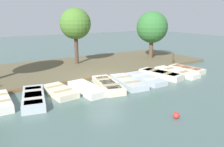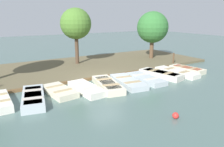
% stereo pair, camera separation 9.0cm
% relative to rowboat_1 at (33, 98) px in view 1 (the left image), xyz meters
% --- Properties ---
extents(ground_plane, '(80.00, 80.00, 0.00)m').
position_rel_rowboat_1_xyz_m(ground_plane, '(-1.10, 5.01, -0.21)').
color(ground_plane, '#4C6660').
extents(shore_bank, '(8.00, 24.00, 0.21)m').
position_rel_rowboat_1_xyz_m(shore_bank, '(-6.10, 5.01, -0.11)').
color(shore_bank, brown).
rests_on(shore_bank, ground_plane).
extents(dock_walkway, '(1.18, 16.74, 0.18)m').
position_rel_rowboat_1_xyz_m(dock_walkway, '(-2.52, 5.01, -0.12)').
color(dock_walkway, brown).
rests_on(dock_walkway, ground_plane).
extents(rowboat_1, '(3.60, 1.77, 0.43)m').
position_rel_rowboat_1_xyz_m(rowboat_1, '(0.00, 0.00, 0.00)').
color(rowboat_1, '#B2BCC1').
rests_on(rowboat_1, ground_plane).
extents(rowboat_2, '(2.83, 1.56, 0.36)m').
position_rel_rowboat_1_xyz_m(rowboat_2, '(-0.41, 1.55, -0.03)').
color(rowboat_2, beige).
rests_on(rowboat_2, ground_plane).
extents(rowboat_3, '(3.10, 1.32, 0.41)m').
position_rel_rowboat_1_xyz_m(rowboat_3, '(0.06, 3.08, -0.01)').
color(rowboat_3, silver).
rests_on(rowboat_3, ground_plane).
extents(rowboat_4, '(3.60, 1.74, 0.42)m').
position_rel_rowboat_1_xyz_m(rowboat_4, '(0.07, 4.55, -0.01)').
color(rowboat_4, beige).
rests_on(rowboat_4, ground_plane).
extents(rowboat_5, '(3.60, 1.72, 0.35)m').
position_rel_rowboat_1_xyz_m(rowboat_5, '(0.10, 6.11, -0.04)').
color(rowboat_5, '#B2BCC1').
rests_on(rowboat_5, ground_plane).
extents(rowboat_6, '(3.23, 1.19, 0.35)m').
position_rel_rowboat_1_xyz_m(rowboat_6, '(0.15, 7.62, -0.04)').
color(rowboat_6, '#B2BCC1').
rests_on(rowboat_6, ground_plane).
extents(rowboat_7, '(3.48, 1.83, 0.44)m').
position_rel_rowboat_1_xyz_m(rowboat_7, '(-0.07, 9.22, 0.01)').
color(rowboat_7, beige).
rests_on(rowboat_7, ground_plane).
extents(rowboat_8, '(3.68, 1.44, 0.36)m').
position_rel_rowboat_1_xyz_m(rowboat_8, '(-0.02, 10.84, -0.03)').
color(rowboat_8, silver).
rests_on(rowboat_8, ground_plane).
extents(rowboat_9, '(2.92, 1.48, 0.40)m').
position_rel_rowboat_1_xyz_m(rowboat_9, '(-0.18, 12.21, -0.01)').
color(rowboat_9, beige).
rests_on(rowboat_9, ground_plane).
extents(mooring_post_far, '(0.13, 0.13, 1.18)m').
position_rel_rowboat_1_xyz_m(mooring_post_far, '(-2.50, 13.01, 0.38)').
color(mooring_post_far, brown).
rests_on(mooring_post_far, ground_plane).
extents(buoy, '(0.29, 0.29, 0.29)m').
position_rel_rowboat_1_xyz_m(buoy, '(5.39, 5.05, -0.07)').
color(buoy, red).
rests_on(buoy, ground_plane).
extents(park_tree_left, '(2.73, 2.73, 5.15)m').
position_rel_rowboat_1_xyz_m(park_tree_left, '(-6.89, 5.31, 3.54)').
color(park_tree_left, '#4C3828').
rests_on(park_tree_left, ground_plane).
extents(park_tree_center, '(3.13, 3.13, 4.90)m').
position_rel_rowboat_1_xyz_m(park_tree_center, '(-5.51, 12.94, 3.10)').
color(park_tree_center, brown).
rests_on(park_tree_center, ground_plane).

